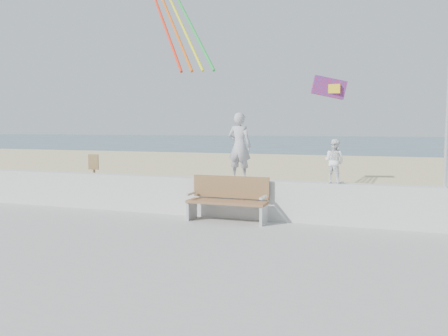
{
  "coord_description": "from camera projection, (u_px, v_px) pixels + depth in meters",
  "views": [
    {
      "loc": [
        3.89,
        -8.37,
        2.29
      ],
      "look_at": [
        0.2,
        1.8,
        1.35
      ],
      "focal_mm": 38.0,
      "sensor_mm": 36.0,
      "label": 1
    }
  ],
  "objects": [
    {
      "name": "sign",
      "position": [
        94.0,
        176.0,
        13.05
      ],
      "size": [
        0.32,
        0.07,
        1.46
      ],
      "color": "brown",
      "rests_on": "sand"
    },
    {
      "name": "bench",
      "position": [
        228.0,
        199.0,
        10.61
      ],
      "size": [
        1.8,
        0.57,
        1.0
      ],
      "color": "#8B603C",
      "rests_on": "boardwalk"
    },
    {
      "name": "seawall",
      "position": [
        219.0,
        197.0,
        11.17
      ],
      "size": [
        30.0,
        0.35,
        0.9
      ],
      "primitive_type": "cube",
      "color": "beige",
      "rests_on": "boardwalk"
    },
    {
      "name": "parafoil_kite",
      "position": [
        330.0,
        88.0,
        14.01
      ],
      "size": [
        1.08,
        0.54,
        0.72
      ],
      "color": "red",
      "rests_on": "ground"
    },
    {
      "name": "sand",
      "position": [
        284.0,
        187.0,
        17.78
      ],
      "size": [
        90.0,
        40.0,
        0.08
      ],
      "primitive_type": "cube",
      "color": "#D0C18A",
      "rests_on": "ground"
    },
    {
      "name": "boardwalk",
      "position": [
        41.0,
        310.0,
        5.6
      ],
      "size": [
        50.0,
        12.4,
        0.1
      ],
      "primitive_type": "cube",
      "color": "#A2A29D",
      "rests_on": "sand"
    },
    {
      "name": "adult",
      "position": [
        239.0,
        146.0,
        10.9
      ],
      "size": [
        0.6,
        0.42,
        1.54
      ],
      "primitive_type": "imported",
      "rotation": [
        0.0,
        0.0,
        3.04
      ],
      "color": "#ADACB2",
      "rests_on": "seawall"
    },
    {
      "name": "ground",
      "position": [
        183.0,
        243.0,
        9.36
      ],
      "size": [
        220.0,
        220.0,
        0.0
      ],
      "primitive_type": "plane",
      "color": "#2F4F5F",
      "rests_on": "ground"
    },
    {
      "name": "child",
      "position": [
        334.0,
        161.0,
        10.19
      ],
      "size": [
        0.57,
        0.52,
        0.95
      ],
      "primitive_type": "imported",
      "rotation": [
        0.0,
        0.0,
        2.72
      ],
      "color": "white",
      "rests_on": "seawall"
    }
  ]
}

